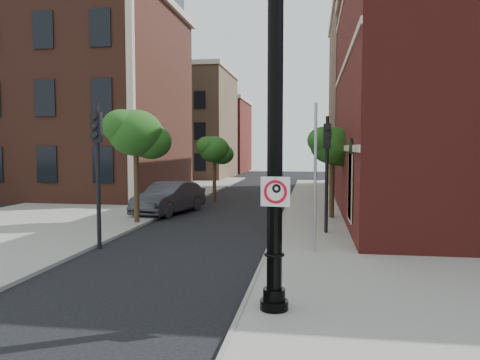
% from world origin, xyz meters
% --- Properties ---
extents(ground, '(120.00, 120.00, 0.00)m').
position_xyz_m(ground, '(0.00, 0.00, 0.00)').
color(ground, black).
rests_on(ground, ground).
extents(sidewalk_right, '(8.00, 60.00, 0.12)m').
position_xyz_m(sidewalk_right, '(6.00, 10.00, 0.06)').
color(sidewalk_right, gray).
rests_on(sidewalk_right, ground).
extents(sidewalk_left, '(10.00, 50.00, 0.12)m').
position_xyz_m(sidewalk_left, '(-9.00, 18.00, 0.06)').
color(sidewalk_left, gray).
rests_on(sidewalk_left, ground).
extents(curb_edge, '(0.10, 60.00, 0.14)m').
position_xyz_m(curb_edge, '(2.05, 10.00, 0.07)').
color(curb_edge, gray).
rests_on(curb_edge, ground).
extents(victorian_building, '(18.60, 14.60, 17.95)m').
position_xyz_m(victorian_building, '(-16.00, 23.97, 8.74)').
color(victorian_building, brown).
rests_on(victorian_building, ground).
extents(bg_building_tan_a, '(12.00, 12.00, 12.00)m').
position_xyz_m(bg_building_tan_a, '(-12.00, 44.00, 6.00)').
color(bg_building_tan_a, '#88664A').
rests_on(bg_building_tan_a, ground).
extents(bg_building_red, '(12.00, 12.00, 10.00)m').
position_xyz_m(bg_building_red, '(-12.00, 58.00, 5.00)').
color(bg_building_red, maroon).
rests_on(bg_building_red, ground).
extents(bg_building_tan_b, '(22.00, 14.00, 14.00)m').
position_xyz_m(bg_building_tan_b, '(16.00, 30.00, 7.00)').
color(bg_building_tan_b, '#88664A').
rests_on(bg_building_tan_b, ground).
extents(lamppost, '(0.60, 0.60, 7.13)m').
position_xyz_m(lamppost, '(2.74, 0.45, 3.29)').
color(lamppost, black).
rests_on(lamppost, ground).
extents(no_parking_sign, '(0.61, 0.13, 0.61)m').
position_xyz_m(no_parking_sign, '(2.76, 0.27, 2.64)').
color(no_parking_sign, white).
rests_on(no_parking_sign, ground).
extents(parked_car, '(2.92, 5.43, 1.70)m').
position_xyz_m(parked_car, '(-4.01, 14.67, 0.85)').
color(parked_car, '#313136').
rests_on(parked_car, ground).
extents(traffic_signal_left, '(0.36, 0.43, 5.06)m').
position_xyz_m(traffic_signal_left, '(-3.81, 5.93, 3.41)').
color(traffic_signal_left, black).
rests_on(traffic_signal_left, ground).
extents(traffic_signal_right, '(0.31, 0.39, 4.77)m').
position_xyz_m(traffic_signal_right, '(4.07, 9.67, 3.21)').
color(traffic_signal_right, black).
rests_on(traffic_signal_right, ground).
extents(utility_pole, '(0.10, 0.10, 4.98)m').
position_xyz_m(utility_pole, '(3.60, 6.16, 2.49)').
color(utility_pole, '#999999').
rests_on(utility_pole, ground).
extents(street_tree_a, '(2.91, 2.63, 5.24)m').
position_xyz_m(street_tree_a, '(-4.38, 11.07, 4.13)').
color(street_tree_a, '#332114').
rests_on(street_tree_a, ground).
extents(street_tree_b, '(2.36, 2.13, 4.25)m').
position_xyz_m(street_tree_b, '(-2.77, 20.54, 3.34)').
color(street_tree_b, '#332114').
rests_on(street_tree_b, ground).
extents(street_tree_c, '(2.52, 2.27, 4.53)m').
position_xyz_m(street_tree_c, '(4.48, 13.91, 3.57)').
color(street_tree_c, '#332114').
rests_on(street_tree_c, ground).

